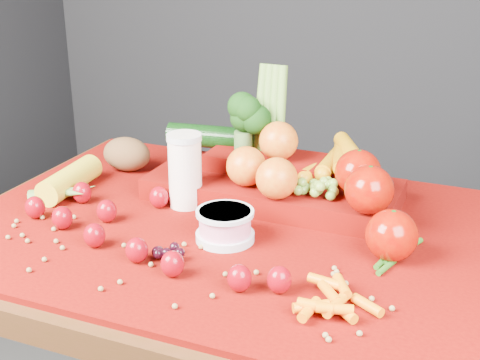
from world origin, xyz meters
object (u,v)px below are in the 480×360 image
at_px(table, 236,274).
at_px(yogurt_bowl, 225,224).
at_px(produce_mound, 288,174).
at_px(milk_glass, 185,168).

height_order(table, yogurt_bowl, yogurt_bowl).
bearing_deg(table, yogurt_bowl, -85.10).
bearing_deg(yogurt_bowl, produce_mound, 77.07).
xyz_separation_m(yogurt_bowl, produce_mound, (0.05, 0.21, 0.03)).
xyz_separation_m(table, produce_mound, (0.05, 0.15, 0.17)).
bearing_deg(milk_glass, table, -21.08).
bearing_deg(produce_mound, milk_glass, -153.32).
height_order(milk_glass, yogurt_bowl, milk_glass).
distance_m(milk_glass, produce_mound, 0.21).
bearing_deg(produce_mound, yogurt_bowl, -102.93).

